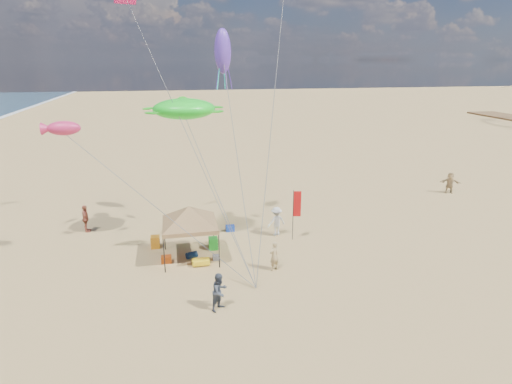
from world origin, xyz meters
TOP-DOWN VIEW (x-y plane):
  - ground at (0.00, 0.00)m, footprint 280.00×280.00m
  - canopy_tent at (-3.32, 4.40)m, footprint 5.61×5.61m
  - feather_flag at (2.95, 5.72)m, footprint 0.47×0.10m
  - cooler_red at (-4.65, 4.11)m, footprint 0.54×0.38m
  - cooler_blue at (-0.70, 7.79)m, footprint 0.54×0.38m
  - bag_navy at (-3.29, 4.40)m, footprint 0.69×0.54m
  - bag_orange at (-4.65, 8.37)m, footprint 0.54×0.69m
  - chair_green at (-2.02, 5.34)m, footprint 0.50×0.50m
  - chair_yellow at (-5.26, 6.18)m, footprint 0.50×0.50m
  - crate_grey at (-2.02, 3.92)m, footprint 0.34×0.30m
  - beach_cart at (-2.86, 3.45)m, footprint 0.90×0.50m
  - person_near_a at (0.78, 2.19)m, footprint 0.68×0.61m
  - person_near_b at (-2.35, -0.86)m, footprint 1.04×1.03m
  - person_near_c at (1.99, 6.61)m, footprint 1.31×0.97m
  - person_far_a at (-9.55, 9.47)m, footprint 0.54×1.07m
  - person_far_c at (17.84, 12.31)m, footprint 1.66×1.15m
  - turtle_kite at (-3.24, 6.69)m, footprint 4.13×3.76m
  - fish_kite at (-9.07, 4.92)m, footprint 1.61×0.86m
  - squid_kite at (-0.75, 9.23)m, footprint 1.22×1.22m

SIDE VIEW (x-z plane):
  - ground at x=0.00m, z-range 0.00..0.00m
  - crate_grey at x=-2.02m, z-range 0.00..0.28m
  - bag_navy at x=-3.29m, z-range 0.00..0.36m
  - bag_orange at x=-4.65m, z-range 0.00..0.36m
  - cooler_red at x=-4.65m, z-range 0.00..0.38m
  - cooler_blue at x=-0.70m, z-range 0.00..0.38m
  - beach_cart at x=-2.86m, z-range 0.08..0.32m
  - chair_green at x=-2.02m, z-range 0.00..0.70m
  - chair_yellow at x=-5.26m, z-range 0.00..0.70m
  - person_near_a at x=0.78m, z-range 0.00..1.57m
  - person_near_b at x=-2.35m, z-range 0.00..1.70m
  - person_far_c at x=17.84m, z-range 0.00..1.73m
  - person_far_a at x=-9.55m, z-range 0.00..1.76m
  - person_near_c at x=1.99m, z-range 0.00..1.81m
  - feather_flag at x=2.95m, z-range 0.52..3.62m
  - canopy_tent at x=-3.32m, z-range 1.15..4.61m
  - fish_kite at x=-9.07m, z-range 6.84..7.54m
  - turtle_kite at x=-3.24m, z-range 7.23..8.36m
  - squid_kite at x=-0.75m, z-range 9.54..12.11m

